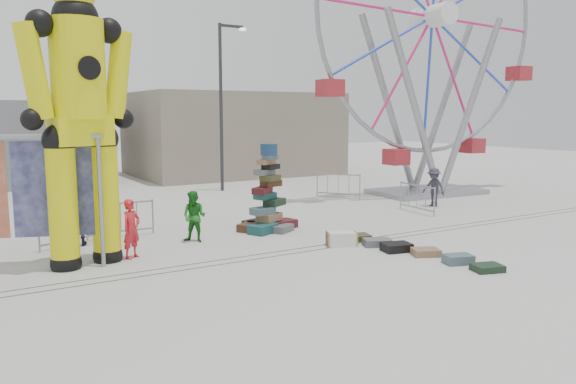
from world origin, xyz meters
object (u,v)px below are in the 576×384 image
crash_test_dummy (80,110)px  banner_scaffold (8,169)px  pedestrian_red (131,229)px  barricade_wheel_back (338,185)px  lamp_post_left (61,97)px  suitcase_tower (268,206)px  barricade_wheel_front (417,198)px  pedestrian_green (194,217)px  pedestrian_black (79,218)px  barricade_dummy_c (121,219)px  lamp_post_right (223,98)px  pedestrian_grey (434,187)px  ferris_wheel (432,40)px  barricade_dummy_b (72,227)px  steamer_trunk (341,239)px

crash_test_dummy → banner_scaffold: size_ratio=1.63×
pedestrian_red → barricade_wheel_back: bearing=-3.1°
pedestrian_red → lamp_post_left: bearing=56.5°
suitcase_tower → banner_scaffold: banner_scaffold is taller
barricade_wheel_front → pedestrian_green: bearing=96.5°
pedestrian_black → barricade_wheel_front: bearing=-162.3°
pedestrian_green → pedestrian_black: (-3.03, 1.23, 0.06)m
barricade_dummy_c → pedestrian_red: pedestrian_red is taller
barricade_wheel_front → pedestrian_black: size_ratio=1.22×
barricade_wheel_front → barricade_wheel_back: 4.67m
lamp_post_right → barricade_wheel_front: bearing=-68.3°
crash_test_dummy → pedestrian_red: size_ratio=4.67×
pedestrian_green → pedestrian_grey: size_ratio=0.96×
barricade_dummy_c → lamp_post_right: bearing=49.9°
crash_test_dummy → barricade_wheel_back: bearing=13.5°
crash_test_dummy → pedestrian_green: bearing=4.6°
barricade_wheel_front → ferris_wheel: bearing=-44.0°
banner_scaffold → pedestrian_grey: 15.78m
barricade_dummy_c → barricade_wheel_back: same height
barricade_dummy_b → pedestrian_grey: pedestrian_grey is taller
pedestrian_green → steamer_trunk: bearing=9.7°
pedestrian_red → pedestrian_black: size_ratio=0.96×
ferris_wheel → pedestrian_grey: bearing=-127.0°
lamp_post_left → suitcase_tower: (4.28, -11.28, -3.70)m
suitcase_tower → banner_scaffold: 7.78m
barricade_wheel_front → pedestrian_green: 9.17m
lamp_post_left → barricade_dummy_b: size_ratio=4.00×
suitcase_tower → crash_test_dummy: size_ratio=0.38×
lamp_post_right → banner_scaffold: lamp_post_right is taller
crash_test_dummy → barricade_dummy_c: (1.57, 2.78, -3.30)m
barricade_dummy_b → barricade_wheel_front: 12.41m
pedestrian_black → pedestrian_grey: bearing=-158.8°
ferris_wheel → pedestrian_grey: size_ratio=9.13×
lamp_post_left → barricade_wheel_back: bearing=-33.0°
barricade_dummy_c → lamp_post_left: bearing=91.3°
crash_test_dummy → pedestrian_black: bearing=71.2°
barricade_dummy_b → barricade_wheel_back: bearing=-4.8°
ferris_wheel → barricade_dummy_c: (-14.88, -1.97, -6.53)m
crash_test_dummy → barricade_wheel_back: crash_test_dummy is taller
suitcase_tower → crash_test_dummy: 6.86m
barricade_wheel_back → pedestrian_green: size_ratio=1.32×
barricade_dummy_b → pedestrian_red: (1.07, -2.28, 0.23)m
barricade_dummy_c → steamer_trunk: bearing=-38.9°
banner_scaffold → barricade_dummy_c: bearing=54.3°
barricade_dummy_b → pedestrian_black: size_ratio=1.22×
crash_test_dummy → pedestrian_green: size_ratio=4.81×
crash_test_dummy → banner_scaffold: crash_test_dummy is taller
lamp_post_left → pedestrian_grey: 16.77m
steamer_trunk → pedestrian_red: pedestrian_red is taller
steamer_trunk → barricade_dummy_b: bearing=173.2°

